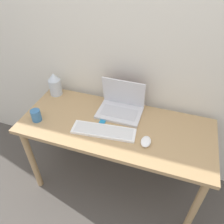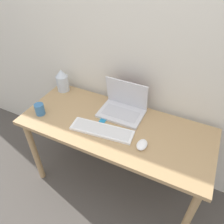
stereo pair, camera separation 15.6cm
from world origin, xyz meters
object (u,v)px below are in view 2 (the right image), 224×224
object	(u,v)px
laptop	(123,106)
mp3_player	(103,120)
mug	(40,109)
mouse	(142,145)
keyboard	(102,130)
vase	(62,81)

from	to	relation	value
laptop	mp3_player	xyz separation A→B (m)	(-0.09, -0.16, -0.05)
laptop	mp3_player	distance (m)	0.19
mp3_player	mug	bearing A→B (deg)	-163.44
laptop	mug	distance (m)	0.64
mp3_player	laptop	bearing A→B (deg)	60.50
mouse	mp3_player	xyz separation A→B (m)	(-0.35, 0.11, -0.01)
keyboard	vase	bearing A→B (deg)	150.58
laptop	mp3_player	bearing A→B (deg)	-119.50
vase	mp3_player	bearing A→B (deg)	-22.44
mp3_player	mug	world-z (taller)	mug
mug	laptop	bearing A→B (deg)	28.15
mp3_player	mouse	bearing A→B (deg)	-17.93
vase	mug	bearing A→B (deg)	-84.31
laptop	vase	bearing A→B (deg)	175.37
vase	mug	xyz separation A→B (m)	(0.04, -0.35, -0.05)
laptop	keyboard	size ratio (longest dim) A/B	0.72
laptop	mouse	world-z (taller)	laptop
mouse	mp3_player	size ratio (longest dim) A/B	1.69
mouse	mp3_player	distance (m)	0.37
keyboard	mp3_player	size ratio (longest dim) A/B	7.65
keyboard	mouse	size ratio (longest dim) A/B	4.52
laptop	mp3_player	size ratio (longest dim) A/B	5.54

